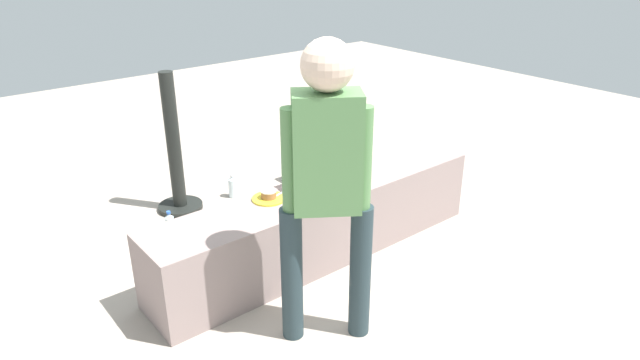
{
  "coord_description": "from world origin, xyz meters",
  "views": [
    {
      "loc": [
        -2.16,
        -2.64,
        2.11
      ],
      "look_at": [
        -0.27,
        -0.32,
        0.77
      ],
      "focal_mm": 31.26,
      "sensor_mm": 36.0,
      "label": 1
    }
  ],
  "objects_px": {
    "child_seated": "(317,159)",
    "handbag_black_leather": "(302,166)",
    "gift_bag": "(373,174)",
    "water_bottle_near_gift": "(233,187)",
    "adult_standing": "(327,172)",
    "party_cup_red": "(319,190)",
    "cake_plate": "(269,196)",
    "water_bottle_far_side": "(170,226)"
  },
  "relations": [
    {
      "from": "child_seated",
      "to": "water_bottle_near_gift",
      "type": "xyz_separation_m",
      "value": [
        0.03,
        1.2,
        -0.64
      ]
    },
    {
      "from": "child_seated",
      "to": "handbag_black_leather",
      "type": "distance_m",
      "value": 1.46
    },
    {
      "from": "adult_standing",
      "to": "party_cup_red",
      "type": "distance_m",
      "value": 2.08
    },
    {
      "from": "party_cup_red",
      "to": "water_bottle_near_gift",
      "type": "bearing_deg",
      "value": 144.36
    },
    {
      "from": "water_bottle_near_gift",
      "to": "water_bottle_far_side",
      "type": "height_order",
      "value": "water_bottle_far_side"
    },
    {
      "from": "child_seated",
      "to": "gift_bag",
      "type": "bearing_deg",
      "value": 27.1
    },
    {
      "from": "water_bottle_far_side",
      "to": "party_cup_red",
      "type": "bearing_deg",
      "value": -4.85
    },
    {
      "from": "adult_standing",
      "to": "handbag_black_leather",
      "type": "distance_m",
      "value": 2.35
    },
    {
      "from": "gift_bag",
      "to": "water_bottle_far_side",
      "type": "relative_size",
      "value": 1.48
    },
    {
      "from": "gift_bag",
      "to": "water_bottle_near_gift",
      "type": "bearing_deg",
      "value": 148.4
    },
    {
      "from": "cake_plate",
      "to": "handbag_black_leather",
      "type": "xyz_separation_m",
      "value": [
        1.07,
        1.05,
        -0.41
      ]
    },
    {
      "from": "adult_standing",
      "to": "child_seated",
      "type": "bearing_deg",
      "value": 54.33
    },
    {
      "from": "handbag_black_leather",
      "to": "water_bottle_far_side",
      "type": "bearing_deg",
      "value": -170.34
    },
    {
      "from": "cake_plate",
      "to": "party_cup_red",
      "type": "xyz_separation_m",
      "value": [
        0.99,
        0.69,
        -0.5
      ]
    },
    {
      "from": "gift_bag",
      "to": "party_cup_red",
      "type": "bearing_deg",
      "value": 154.6
    },
    {
      "from": "adult_standing",
      "to": "cake_plate",
      "type": "relative_size",
      "value": 7.45
    },
    {
      "from": "child_seated",
      "to": "water_bottle_far_side",
      "type": "height_order",
      "value": "child_seated"
    },
    {
      "from": "child_seated",
      "to": "handbag_black_leather",
      "type": "relative_size",
      "value": 1.39
    },
    {
      "from": "cake_plate",
      "to": "water_bottle_far_side",
      "type": "xyz_separation_m",
      "value": [
        -0.36,
        0.81,
        -0.44
      ]
    },
    {
      "from": "water_bottle_near_gift",
      "to": "handbag_black_leather",
      "type": "xyz_separation_m",
      "value": [
        0.7,
        -0.08,
        0.04
      ]
    },
    {
      "from": "water_bottle_near_gift",
      "to": "handbag_black_leather",
      "type": "height_order",
      "value": "handbag_black_leather"
    },
    {
      "from": "child_seated",
      "to": "cake_plate",
      "type": "relative_size",
      "value": 2.16
    },
    {
      "from": "child_seated",
      "to": "cake_plate",
      "type": "distance_m",
      "value": 0.4
    },
    {
      "from": "party_cup_red",
      "to": "water_bottle_far_side",
      "type": "bearing_deg",
      "value": 175.15
    },
    {
      "from": "cake_plate",
      "to": "handbag_black_leather",
      "type": "height_order",
      "value": "cake_plate"
    },
    {
      "from": "child_seated",
      "to": "water_bottle_far_side",
      "type": "xyz_separation_m",
      "value": [
        -0.71,
        0.87,
        -0.63
      ]
    },
    {
      "from": "cake_plate",
      "to": "handbag_black_leather",
      "type": "relative_size",
      "value": 0.64
    },
    {
      "from": "handbag_black_leather",
      "to": "child_seated",
      "type": "bearing_deg",
      "value": -122.92
    },
    {
      "from": "gift_bag",
      "to": "handbag_black_leather",
      "type": "relative_size",
      "value": 0.95
    },
    {
      "from": "gift_bag",
      "to": "child_seated",
      "type": "bearing_deg",
      "value": -152.9
    },
    {
      "from": "cake_plate",
      "to": "water_bottle_near_gift",
      "type": "distance_m",
      "value": 1.27
    },
    {
      "from": "child_seated",
      "to": "handbag_black_leather",
      "type": "xyz_separation_m",
      "value": [
        0.72,
        1.12,
        -0.6
      ]
    },
    {
      "from": "adult_standing",
      "to": "cake_plate",
      "type": "bearing_deg",
      "value": 79.19
    },
    {
      "from": "party_cup_red",
      "to": "child_seated",
      "type": "bearing_deg",
      "value": -129.88
    },
    {
      "from": "water_bottle_near_gift",
      "to": "water_bottle_far_side",
      "type": "xyz_separation_m",
      "value": [
        -0.73,
        -0.32,
        0.01
      ]
    },
    {
      "from": "adult_standing",
      "to": "water_bottle_near_gift",
      "type": "distance_m",
      "value": 2.16
    },
    {
      "from": "gift_bag",
      "to": "water_bottle_near_gift",
      "type": "height_order",
      "value": "gift_bag"
    },
    {
      "from": "handbag_black_leather",
      "to": "water_bottle_near_gift",
      "type": "bearing_deg",
      "value": 173.54
    },
    {
      "from": "cake_plate",
      "to": "gift_bag",
      "type": "relative_size",
      "value": 0.68
    },
    {
      "from": "adult_standing",
      "to": "water_bottle_far_side",
      "type": "relative_size",
      "value": 7.42
    },
    {
      "from": "water_bottle_near_gift",
      "to": "party_cup_red",
      "type": "distance_m",
      "value": 0.75
    },
    {
      "from": "child_seated",
      "to": "adult_standing",
      "type": "distance_m",
      "value": 0.89
    }
  ]
}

